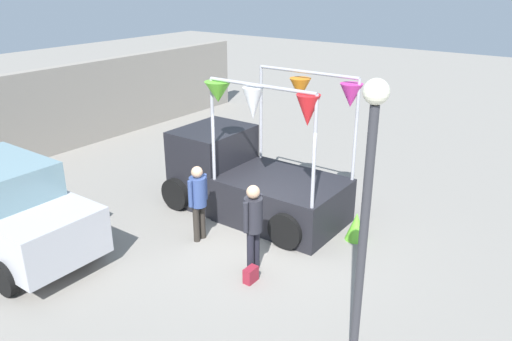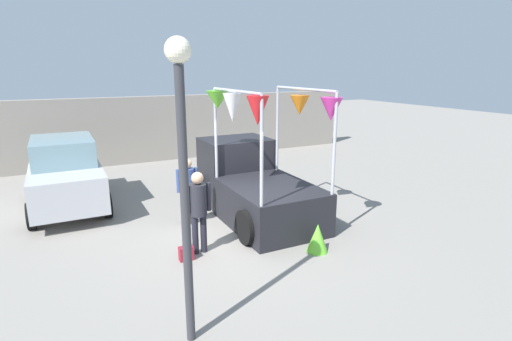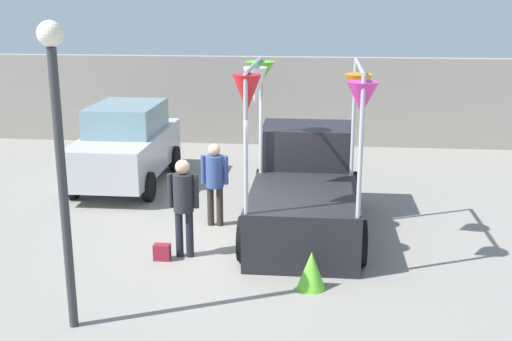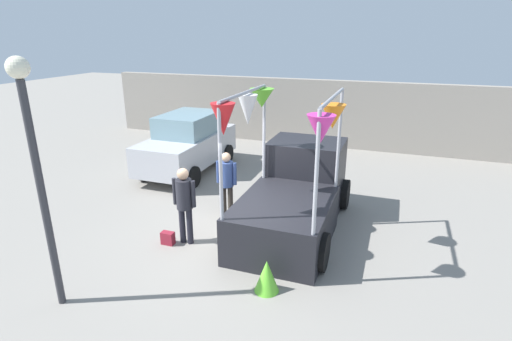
{
  "view_description": "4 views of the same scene",
  "coord_description": "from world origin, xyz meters",
  "views": [
    {
      "loc": [
        -7.42,
        -5.25,
        5.14
      ],
      "look_at": [
        0.56,
        0.55,
        1.27
      ],
      "focal_mm": 35.0,
      "sensor_mm": 36.0,
      "label": 1
    },
    {
      "loc": [
        -3.32,
        -7.73,
        3.67
      ],
      "look_at": [
        0.68,
        0.2,
        1.39
      ],
      "focal_mm": 28.0,
      "sensor_mm": 36.0,
      "label": 2
    },
    {
      "loc": [
        1.29,
        -10.54,
        4.31
      ],
      "look_at": [
        0.22,
        -0.06,
        1.44
      ],
      "focal_mm": 45.0,
      "sensor_mm": 36.0,
      "label": 3
    },
    {
      "loc": [
        3.06,
        -7.23,
        4.34
      ],
      "look_at": [
        0.35,
        0.31,
        1.55
      ],
      "focal_mm": 28.0,
      "sensor_mm": 36.0,
      "label": 4
    }
  ],
  "objects": [
    {
      "name": "vendor_truck",
      "position": [
        1.02,
        1.18,
        0.87
      ],
      "size": [
        2.39,
        4.11,
        3.24
      ],
      "color": "black",
      "rests_on": "ground"
    },
    {
      "name": "folded_kite_bundle_lime",
      "position": [
        1.21,
        -1.54,
        0.3
      ],
      "size": [
        0.51,
        0.51,
        0.6
      ],
      "primitive_type": "cone",
      "rotation": [
        0.0,
        0.0,
        0.18
      ],
      "color": "#66CC33",
      "rests_on": "ground"
    },
    {
      "name": "street_lamp",
      "position": [
        -1.96,
        -3.01,
        2.63
      ],
      "size": [
        0.32,
        0.32,
        4.04
      ],
      "color": "#333338",
      "rests_on": "ground"
    },
    {
      "name": "brick_boundary_wall",
      "position": [
        0.0,
        8.36,
        1.3
      ],
      "size": [
        18.0,
        0.36,
        2.6
      ],
      "primitive_type": "cube",
      "color": "gray",
      "rests_on": "ground"
    },
    {
      "name": "handbag",
      "position": [
        -1.31,
        -0.69,
        0.14
      ],
      "size": [
        0.28,
        0.16,
        0.28
      ],
      "primitive_type": "cube",
      "color": "maroon",
      "rests_on": "ground"
    },
    {
      "name": "person_vendor",
      "position": [
        -0.69,
        1.09,
        0.98
      ],
      "size": [
        0.53,
        0.34,
        1.62
      ],
      "color": "#2D2823",
      "rests_on": "ground"
    },
    {
      "name": "ground_plane",
      "position": [
        0.0,
        0.0,
        0.0
      ],
      "size": [
        60.0,
        60.0,
        0.0
      ],
      "primitive_type": "plane",
      "color": "gray"
    },
    {
      "name": "parked_car",
      "position": [
        -3.23,
        3.76,
        0.94
      ],
      "size": [
        1.88,
        4.0,
        1.88
      ],
      "color": "#B7B7BC",
      "rests_on": "ground"
    },
    {
      "name": "person_customer",
      "position": [
        -0.96,
        -0.49,
        1.03
      ],
      "size": [
        0.53,
        0.34,
        1.71
      ],
      "color": "black",
      "rests_on": "ground"
    }
  ]
}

